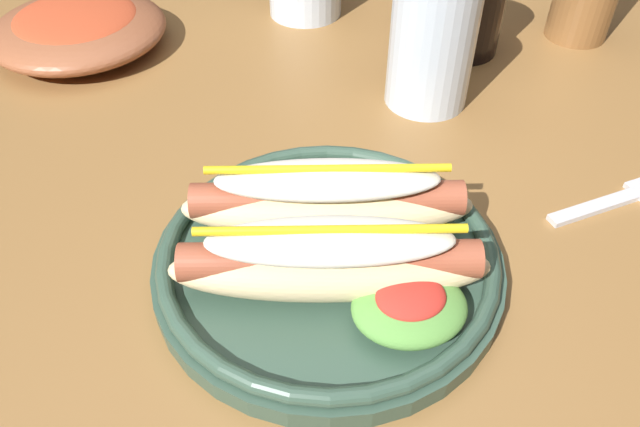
% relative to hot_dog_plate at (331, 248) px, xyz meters
% --- Properties ---
extents(dining_table, '(1.34, 0.86, 0.74)m').
position_rel_hot_dog_plate_xyz_m(dining_table, '(-0.01, 0.13, -0.13)').
color(dining_table, olive).
rests_on(dining_table, ground_plane).
extents(hot_dog_plate, '(0.25, 0.25, 0.08)m').
position_rel_hot_dog_plate_xyz_m(hot_dog_plate, '(0.00, 0.00, 0.00)').
color(hot_dog_plate, '#334C3D').
rests_on(hot_dog_plate, dining_table).
extents(fork, '(0.12, 0.04, 0.00)m').
position_rel_hot_dog_plate_xyz_m(fork, '(0.25, 0.03, -0.02)').
color(fork, silver).
rests_on(fork, dining_table).
extents(soda_cup, '(0.08, 0.08, 0.10)m').
position_rel_hot_dog_plate_xyz_m(soda_cup, '(0.21, 0.30, 0.03)').
color(soda_cup, black).
rests_on(soda_cup, dining_table).
extents(extra_cup, '(0.08, 0.08, 0.13)m').
position_rel_hot_dog_plate_xyz_m(extra_cup, '(0.14, 0.21, 0.04)').
color(extra_cup, silver).
rests_on(extra_cup, dining_table).
extents(side_bowl, '(0.19, 0.19, 0.05)m').
position_rel_hot_dog_plate_xyz_m(side_bowl, '(-0.20, 0.39, -0.00)').
color(side_bowl, brown).
rests_on(side_bowl, dining_table).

